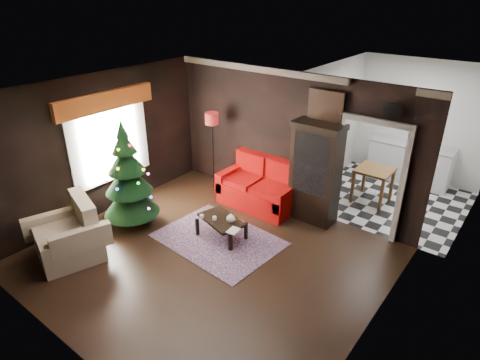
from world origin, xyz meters
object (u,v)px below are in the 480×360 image
Objects in this scene: curio_cabinet at (315,175)px; floor_lamp at (213,154)px; armchair at (67,234)px; wall_clock at (394,111)px; coffee_table at (221,228)px; kitchen_table at (372,185)px; christmas_tree at (128,175)px; teapot at (231,218)px; loveseat at (259,184)px.

curio_cabinet is 1.00× the size of floor_lamp.
wall_clock reaches higher than armchair.
coffee_table is (1.66, 2.03, -0.25)m from armchair.
curio_cabinet is at bearing -114.44° from kitchen_table.
christmas_tree is at bearing -95.39° from floor_lamp.
coffee_table is at bearing 22.88° from christmas_tree.
floor_lamp is at bearing -152.49° from kitchen_table.
teapot is at bearing 2.37° from coffee_table.
curio_cabinet is at bearing 64.57° from teapot.
floor_lamp is 2.23m from teapot.
wall_clock reaches higher than loveseat.
kitchen_table is (3.09, 1.61, -0.46)m from floor_lamp.
loveseat is at bearing 84.72° from armchair.
floor_lamp is 1.82× the size of armchair.
wall_clock reaches higher than kitchen_table.
kitchen_table is at bearing 48.79° from christmas_tree.
armchair is (-1.49, -3.44, -0.04)m from loveseat.
kitchen_table is (1.63, 3.06, 0.17)m from coffee_table.
christmas_tree is 11.60× the size of teapot.
coffee_table is 0.35m from teapot.
wall_clock is at bearing 9.66° from loveseat.
curio_cabinet is 1.82× the size of armchair.
loveseat is at bearing 54.73° from christmas_tree.
coffee_table is at bearing -140.40° from wall_clock.
wall_clock reaches higher than christmas_tree.
christmas_tree is (-2.64, -2.32, 0.10)m from curio_cabinet.
floor_lamp is 5.94× the size of wall_clock.
armchair is at bearing -93.43° from floor_lamp.
christmas_tree is (-0.20, -2.15, 0.22)m from floor_lamp.
christmas_tree is at bearing -157.12° from coffee_table.
floor_lamp is at bearing 135.08° from coffee_table.
armchair is 5.76m from wall_clock.
christmas_tree is 2.32× the size of coffee_table.
christmas_tree is 1.46m from armchair.
christmas_tree is at bearing -138.62° from curio_cabinet.
teapot is 0.23× the size of kitchen_table.
christmas_tree is at bearing 107.95° from armchair.
loveseat reaches higher than armchair.
teapot is at bearing -74.74° from loveseat.
wall_clock is (1.20, 0.18, 1.43)m from curio_cabinet.
christmas_tree reaches higher than curio_cabinet.
kitchen_table is (-0.55, 1.25, -2.00)m from wall_clock.
curio_cabinet is at bearing -171.47° from wall_clock.
coffee_table is at bearing 68.95° from armchair.
kitchen_table is (3.29, 5.09, -0.09)m from armchair.
kitchen_table is at bearing 27.51° from floor_lamp.
floor_lamp is 0.95× the size of christmas_tree.
christmas_tree is at bearing -131.21° from kitchen_table.
armchair reaches higher than coffee_table.
floor_lamp reaches higher than kitchen_table.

